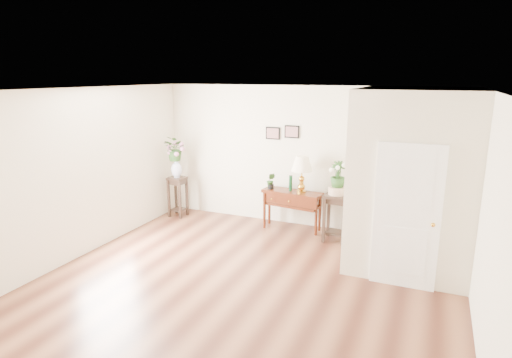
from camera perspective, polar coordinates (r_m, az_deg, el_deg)
The scene contains 21 objects.
floor at distance 6.52m, azimuth -1.10°, elevation -13.61°, with size 6.00×5.50×0.02m, color brown.
ceiling at distance 5.80m, azimuth -1.23°, elevation 11.79°, with size 6.00×5.50×0.02m, color white.
wall_back at distance 8.53m, azimuth 6.37°, elevation 2.88°, with size 6.00×0.02×2.80m, color beige.
wall_front at distance 3.82m, azimuth -18.55°, elevation -11.78°, with size 6.00×0.02×2.80m, color beige.
wall_left at distance 7.70m, azimuth -22.02°, elevation 0.76°, with size 0.02×5.50×2.80m, color beige.
wall_right at distance 5.56m, azimuth 28.47°, elevation -4.67°, with size 0.02×5.50×2.80m, color beige.
partition at distance 7.25m, azimuth 20.20°, elevation 0.16°, with size 1.80×1.95×2.80m, color beige.
door at distance 6.38m, azimuth 19.44°, elevation -4.85°, with size 0.90×0.05×2.10m, color white.
art_print_left at distance 8.64m, azimuth 2.26°, elevation 6.12°, with size 0.30×0.02×0.25m, color black.
art_print_right at distance 8.51m, azimuth 4.80°, elevation 6.30°, with size 0.30×0.02×0.25m, color black.
wall_ornament at distance 7.35m, azimuth 13.32°, elevation 5.98°, with size 0.51×0.51×0.07m, color #AD883C.
console_table at distance 8.48m, azimuth 4.80°, elevation -4.18°, with size 1.18×0.39×0.79m, color #34120D.
table_lamp at distance 8.23m, azimuth 6.12°, elevation 0.60°, with size 0.41×0.41×0.72m, color #BD8722.
green_vase at distance 8.34m, azimuth 4.64°, elevation -0.47°, with size 0.06×0.06×0.31m, color #0B3317.
potted_plant at distance 8.47m, azimuth 1.99°, elevation -0.31°, with size 0.17×0.14×0.31m, color #244B1B.
plant_stand_a at distance 9.38m, azimuth -10.38°, elevation -2.33°, with size 0.34×0.34×0.87m, color black.
porcelain_vase at distance 9.22m, azimuth -10.56°, elevation 1.61°, with size 0.23×0.23×0.40m, color silver, non-canonical shape.
lily_arrangement at distance 9.14m, azimuth -10.68°, elevation 4.31°, with size 0.48×0.42×0.53m, color #244B1B.
plant_stand_b at distance 8.01m, azimuth 10.61°, elevation -5.09°, with size 0.42×0.42×0.89m, color black.
ceramic_bowl at distance 7.86m, azimuth 10.78°, elevation -1.47°, with size 0.32×0.32×0.14m, color tan.
narcissus at distance 7.79m, azimuth 10.87°, elevation 0.55°, with size 0.27×0.27×0.49m, color #244B1B.
Camera 1 is at (2.36, -5.29, 3.00)m, focal length 30.00 mm.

